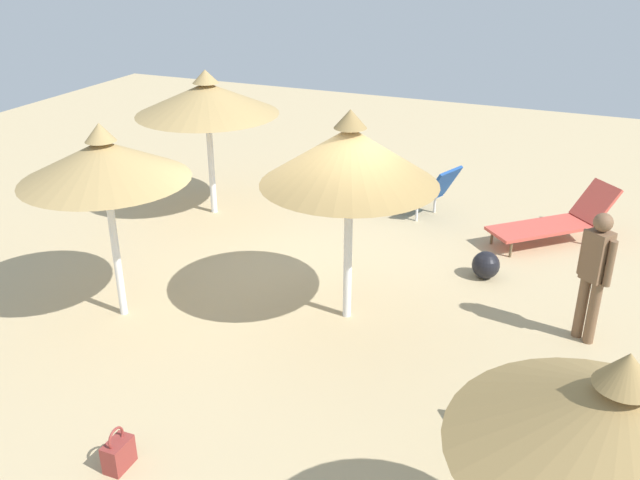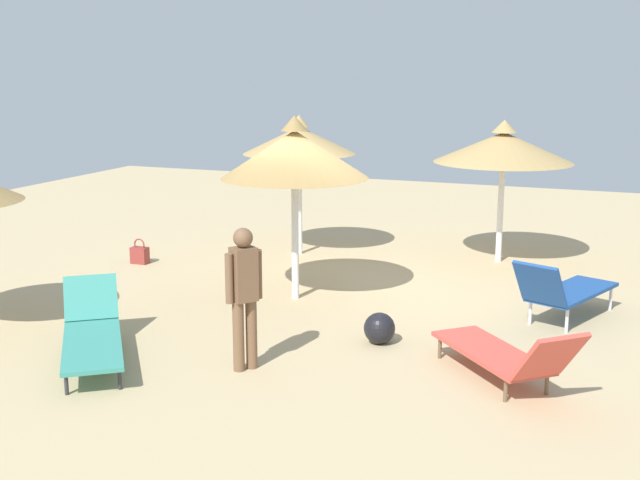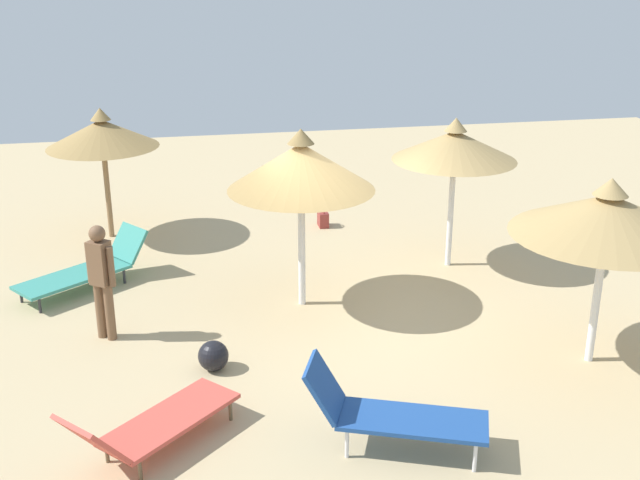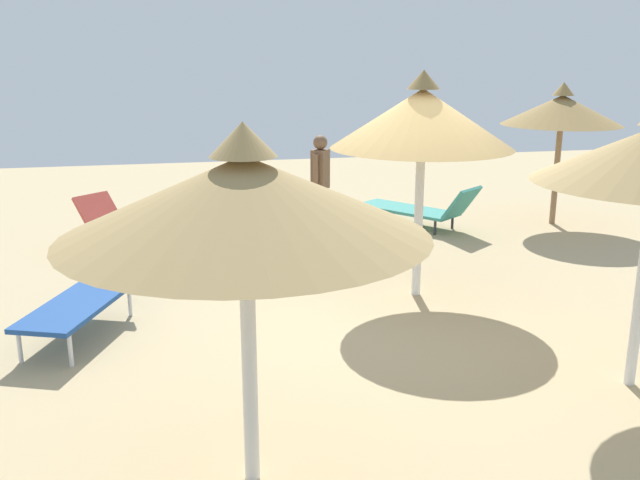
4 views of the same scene
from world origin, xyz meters
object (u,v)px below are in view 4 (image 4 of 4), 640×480
(parasol_umbrella_back, at_px, (562,110))
(lounge_chair_near_right, at_px, (420,208))
(lounge_chair_far_right, at_px, (134,236))
(person_standing_center, at_px, (320,181))
(parasol_umbrella_far_left, at_px, (422,119))
(parasol_umbrella_near_left, at_px, (245,197))
(lounge_chair_front, at_px, (89,289))
(beach_ball, at_px, (259,255))

(parasol_umbrella_back, xyz_separation_m, lounge_chair_near_right, (-2.37, 0.23, -1.63))
(lounge_chair_far_right, relative_size, person_standing_center, 1.17)
(parasol_umbrella_far_left, bearing_deg, parasol_umbrella_near_left, -125.35)
(lounge_chair_front, xyz_separation_m, lounge_chair_far_right, (0.36, 2.54, -0.08))
(person_standing_center, bearing_deg, lounge_chair_far_right, -167.72)
(parasol_umbrella_far_left, height_order, beach_ball, parasol_umbrella_far_left)
(parasol_umbrella_near_left, relative_size, beach_ball, 6.30)
(parasol_umbrella_near_left, distance_m, lounge_chair_front, 3.78)
(lounge_chair_far_right, bearing_deg, parasol_umbrella_near_left, -79.77)
(parasol_umbrella_back, height_order, lounge_chair_front, parasol_umbrella_back)
(parasol_umbrella_near_left, relative_size, person_standing_center, 1.51)
(parasol_umbrella_back, xyz_separation_m, beach_ball, (-5.36, -1.56, -1.76))
(lounge_chair_front, bearing_deg, beach_ball, 40.54)
(lounge_chair_far_right, bearing_deg, parasol_umbrella_back, 6.34)
(parasol_umbrella_back, xyz_separation_m, lounge_chair_far_right, (-7.05, -0.78, -1.60))
(lounge_chair_front, distance_m, beach_ball, 2.71)
(parasol_umbrella_back, bearing_deg, lounge_chair_far_right, -173.66)
(parasol_umbrella_back, height_order, lounge_chair_near_right, parasol_umbrella_back)
(parasol_umbrella_back, bearing_deg, lounge_chair_front, -155.88)
(lounge_chair_near_right, distance_m, beach_ball, 3.49)
(lounge_chair_front, xyz_separation_m, beach_ball, (2.05, 1.76, -0.25))
(parasol_umbrella_far_left, bearing_deg, lounge_chair_front, -175.52)
(beach_ball, bearing_deg, lounge_chair_near_right, 30.97)
(lounge_chair_front, distance_m, person_standing_center, 4.54)
(parasol_umbrella_far_left, relative_size, lounge_chair_front, 1.33)
(parasol_umbrella_far_left, distance_m, lounge_chair_front, 4.20)
(parasol_umbrella_near_left, relative_size, lounge_chair_far_right, 1.29)
(parasol_umbrella_near_left, height_order, lounge_chair_near_right, parasol_umbrella_near_left)
(parasol_umbrella_back, relative_size, beach_ball, 6.11)
(lounge_chair_front, relative_size, person_standing_center, 1.23)
(lounge_chair_front, distance_m, lounge_chair_far_right, 2.56)
(parasol_umbrella_far_left, relative_size, lounge_chair_near_right, 1.29)
(lounge_chair_far_right, bearing_deg, parasol_umbrella_far_left, -32.88)
(lounge_chair_near_right, xyz_separation_m, person_standing_center, (-1.82, -0.39, 0.61))
(person_standing_center, bearing_deg, parasol_umbrella_near_left, -106.25)
(parasol_umbrella_back, bearing_deg, parasol_umbrella_far_left, -139.94)
(parasol_umbrella_near_left, xyz_separation_m, lounge_chair_far_right, (-1.02, 5.67, -1.66))
(parasol_umbrella_far_left, bearing_deg, beach_ball, 140.58)
(lounge_chair_front, bearing_deg, person_standing_center, 44.45)
(lounge_chair_front, height_order, lounge_chair_near_right, lounge_chair_front)
(parasol_umbrella_near_left, xyz_separation_m, parasol_umbrella_back, (6.03, 6.46, -0.06))
(parasol_umbrella_back, distance_m, person_standing_center, 4.32)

